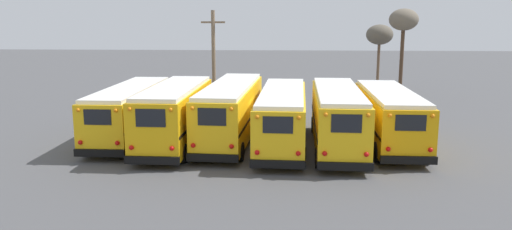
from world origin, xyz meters
TOP-DOWN VIEW (x-y plane):
  - ground_plane at (0.00, 0.00)m, footprint 160.00×160.00m
  - school_bus_0 at (-7.21, 0.63)m, footprint 2.56×10.14m
  - school_bus_1 at (-4.33, -0.79)m, footprint 2.73×9.51m
  - school_bus_2 at (-1.44, 0.47)m, footprint 3.03×11.02m
  - school_bus_3 at (1.44, -0.47)m, footprint 2.84×10.83m
  - school_bus_4 at (4.33, -1.01)m, footprint 2.75×10.11m
  - school_bus_5 at (7.21, -0.05)m, footprint 2.71×9.81m
  - utility_pole at (-3.79, 10.61)m, footprint 1.80×0.29m
  - bare_tree_0 at (11.54, 16.35)m, footprint 2.44×2.44m
  - bare_tree_1 at (10.46, 20.95)m, footprint 2.51×2.51m

SIDE VIEW (x-z plane):
  - ground_plane at x=0.00m, z-range 0.00..0.00m
  - school_bus_0 at x=-7.21m, z-range 0.13..3.12m
  - school_bus_5 at x=7.21m, z-range 0.14..3.12m
  - school_bus_3 at x=1.44m, z-range 0.13..3.16m
  - school_bus_4 at x=4.33m, z-range 0.13..3.33m
  - school_bus_2 at x=-1.44m, z-range 0.13..3.36m
  - school_bus_1 at x=-4.33m, z-range 0.13..3.39m
  - utility_pole at x=-3.79m, z-range 0.15..7.53m
  - bare_tree_1 at x=10.46m, z-range 2.09..8.29m
  - bare_tree_0 at x=11.54m, z-range 2.69..10.27m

